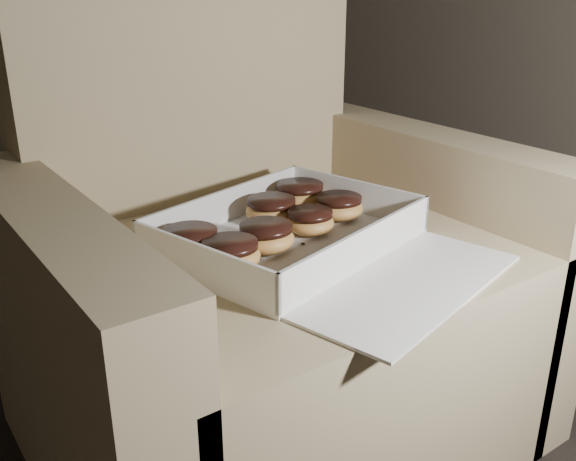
# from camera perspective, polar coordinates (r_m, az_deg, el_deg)

# --- Properties ---
(armchair) EXTENTS (0.85, 0.72, 0.89)m
(armchair) POSITION_cam_1_polar(r_m,az_deg,el_deg) (1.17, -1.92, -5.36)
(armchair) COLOR #998462
(armchair) RESTS_ON floor
(bakery_box) EXTENTS (0.49, 0.55, 0.07)m
(bakery_box) POSITION_cam_1_polar(r_m,az_deg,el_deg) (1.03, 1.91, -1.25)
(bakery_box) COLOR silver
(bakery_box) RESTS_ON armchair
(donut_a) EXTENTS (0.09, 0.09, 0.05)m
(donut_a) POSITION_cam_1_polar(r_m,az_deg,el_deg) (1.12, -1.48, 1.83)
(donut_a) COLOR #CD8747
(donut_a) RESTS_ON bakery_box
(donut_b) EXTENTS (0.09, 0.09, 0.05)m
(donut_b) POSITION_cam_1_polar(r_m,az_deg,el_deg) (0.95, -5.15, -2.14)
(donut_b) COLOR #CD8747
(donut_b) RESTS_ON bakery_box
(donut_c) EXTENTS (0.09, 0.09, 0.05)m
(donut_c) POSITION_cam_1_polar(r_m,az_deg,el_deg) (1.00, -8.67, -1.06)
(donut_c) COLOR #CD8747
(donut_c) RESTS_ON bakery_box
(donut_d) EXTENTS (0.08, 0.08, 0.04)m
(donut_d) POSITION_cam_1_polar(r_m,az_deg,el_deg) (1.08, 1.97, 0.84)
(donut_d) COLOR #CD8747
(donut_d) RESTS_ON bakery_box
(donut_e) EXTENTS (0.09, 0.09, 0.05)m
(donut_e) POSITION_cam_1_polar(r_m,az_deg,el_deg) (1.20, 1.07, 3.21)
(donut_e) COLOR #CD8747
(donut_e) RESTS_ON bakery_box
(donut_f) EXTENTS (0.09, 0.09, 0.04)m
(donut_f) POSITION_cam_1_polar(r_m,az_deg,el_deg) (1.01, -1.97, -0.57)
(donut_f) COLOR #CD8747
(donut_f) RESTS_ON bakery_box
(donut_g) EXTENTS (0.09, 0.09, 0.04)m
(donut_g) POSITION_cam_1_polar(r_m,az_deg,el_deg) (1.15, 4.57, 2.12)
(donut_g) COLOR #CD8747
(donut_g) RESTS_ON bakery_box
(crumb_a) EXTENTS (0.01, 0.01, 0.00)m
(crumb_a) POSITION_cam_1_polar(r_m,az_deg,el_deg) (1.11, 10.20, 0.00)
(crumb_a) COLOR black
(crumb_a) RESTS_ON bakery_box
(crumb_b) EXTENTS (0.01, 0.01, 0.00)m
(crumb_b) POSITION_cam_1_polar(r_m,az_deg,el_deg) (1.04, 6.59, -1.24)
(crumb_b) COLOR black
(crumb_b) RESTS_ON bakery_box
(crumb_c) EXTENTS (0.01, 0.01, 0.00)m
(crumb_c) POSITION_cam_1_polar(r_m,az_deg,el_deg) (0.99, -2.59, -2.56)
(crumb_c) COLOR black
(crumb_c) RESTS_ON bakery_box
(crumb_d) EXTENTS (0.01, 0.01, 0.00)m
(crumb_d) POSITION_cam_1_polar(r_m,az_deg,el_deg) (1.04, 1.34, -1.17)
(crumb_d) COLOR black
(crumb_d) RESTS_ON bakery_box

